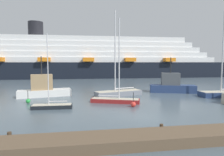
% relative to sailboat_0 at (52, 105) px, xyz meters
% --- Properties ---
extents(ground_plane, '(600.00, 600.00, 0.00)m').
position_rel_sailboat_0_xyz_m(ground_plane, '(8.23, -4.85, -0.35)').
color(ground_plane, '#4C5B66').
extents(dock_pier, '(23.51, 2.32, 0.77)m').
position_rel_sailboat_0_xyz_m(dock_pier, '(8.23, -10.17, -0.03)').
color(dock_pier, brown).
rests_on(dock_pier, ground_plane).
extents(sailboat_0, '(4.15, 1.27, 7.78)m').
position_rel_sailboat_0_xyz_m(sailboat_0, '(0.00, 0.00, 0.00)').
color(sailboat_0, black).
rests_on(sailboat_0, ground_plane).
extents(sailboat_1, '(7.12, 2.18, 11.77)m').
position_rel_sailboat_0_xyz_m(sailboat_1, '(23.05, 3.63, 0.19)').
color(sailboat_1, navy).
rests_on(sailboat_1, ground_plane).
extents(sailboat_2, '(5.90, 3.23, 9.94)m').
position_rel_sailboat_0_xyz_m(sailboat_2, '(7.08, 1.90, 0.12)').
color(sailboat_2, maroon).
rests_on(sailboat_2, ground_plane).
extents(sailboat_3, '(7.15, 3.78, 12.03)m').
position_rel_sailboat_0_xyz_m(sailboat_3, '(8.38, 6.66, 0.21)').
color(sailboat_3, gray).
rests_on(sailboat_3, ground_plane).
extents(fishing_boat_0, '(7.34, 4.06, 5.59)m').
position_rel_sailboat_0_xyz_m(fishing_boat_0, '(17.44, 8.43, 0.77)').
color(fishing_boat_0, navy).
rests_on(fishing_boat_0, ground_plane).
extents(fishing_boat_1, '(7.45, 3.43, 5.65)m').
position_rel_sailboat_0_xyz_m(fishing_boat_1, '(-2.19, 7.74, 0.77)').
color(fishing_boat_1, white).
rests_on(fishing_boat_1, ground_plane).
extents(channel_buoy_1, '(0.52, 0.52, 1.50)m').
position_rel_sailboat_0_xyz_m(channel_buoy_1, '(-3.19, 3.27, -0.07)').
color(channel_buoy_1, green).
rests_on(channel_buoy_1, ground_plane).
extents(channel_buoy_2, '(0.57, 0.57, 1.62)m').
position_rel_sailboat_0_xyz_m(channel_buoy_2, '(8.60, -0.65, -0.05)').
color(channel_buoy_2, red).
rests_on(channel_buoy_2, ground_plane).
extents(cruise_ship, '(87.38, 14.83, 17.00)m').
position_rel_sailboat_0_xyz_m(cruise_ship, '(5.29, 42.33, 5.12)').
color(cruise_ship, black).
rests_on(cruise_ship, ground_plane).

